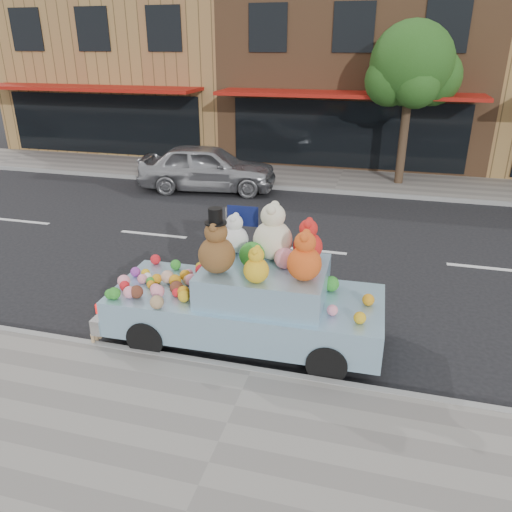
% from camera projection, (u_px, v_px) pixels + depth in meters
% --- Properties ---
extents(ground, '(120.00, 120.00, 0.00)m').
position_uv_depth(ground, '(308.00, 250.00, 11.79)').
color(ground, black).
rests_on(ground, ground).
extents(near_sidewalk, '(60.00, 3.00, 0.12)m').
position_uv_depth(near_sidewalk, '(218.00, 445.00, 6.00)').
color(near_sidewalk, gray).
rests_on(near_sidewalk, ground).
extents(far_sidewalk, '(60.00, 3.00, 0.12)m').
position_uv_depth(far_sidewalk, '(339.00, 180.00, 17.53)').
color(far_sidewalk, gray).
rests_on(far_sidewalk, ground).
extents(near_kerb, '(60.00, 0.12, 0.13)m').
position_uv_depth(near_kerb, '(252.00, 372.00, 7.33)').
color(near_kerb, gray).
rests_on(near_kerb, ground).
extents(far_kerb, '(60.00, 0.12, 0.13)m').
position_uv_depth(far_kerb, '(334.00, 191.00, 16.20)').
color(far_kerb, gray).
rests_on(far_kerb, ground).
extents(storefront_left, '(10.00, 9.80, 7.30)m').
position_uv_depth(storefront_left, '(143.00, 63.00, 23.37)').
color(storefront_left, olive).
rests_on(storefront_left, ground).
extents(storefront_mid, '(10.00, 9.80, 7.30)m').
position_uv_depth(storefront_mid, '(359.00, 65.00, 20.98)').
color(storefront_mid, brown).
rests_on(storefront_mid, ground).
extents(street_tree, '(3.00, 2.70, 5.22)m').
position_uv_depth(street_tree, '(412.00, 71.00, 15.66)').
color(street_tree, '#38281C').
rests_on(street_tree, ground).
extents(car_silver, '(4.66, 2.38, 1.52)m').
position_uv_depth(car_silver, '(208.00, 168.00, 16.30)').
color(car_silver, '#A0A1A5').
rests_on(car_silver, ground).
extents(art_car, '(4.53, 1.88, 2.35)m').
position_uv_depth(art_car, '(248.00, 295.00, 7.93)').
color(art_car, black).
rests_on(art_car, ground).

